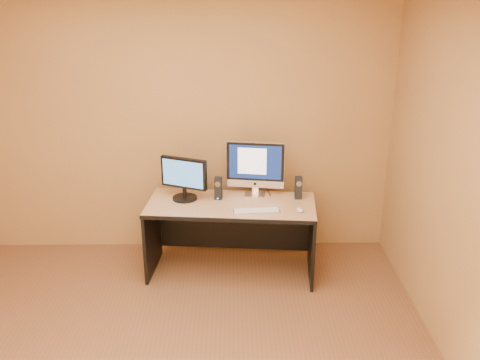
# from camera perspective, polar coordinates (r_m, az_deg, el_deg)

# --- Properties ---
(walls) EXTENTS (4.00, 4.00, 2.60)m
(walls) POSITION_cam_1_polar(r_m,az_deg,el_deg) (3.27, -9.03, -2.76)
(walls) COLOR olive
(walls) RESTS_ON ground
(desk) EXTENTS (1.56, 0.79, 0.70)m
(desk) POSITION_cam_1_polar(r_m,az_deg,el_deg) (4.94, -0.95, -6.24)
(desk) COLOR tan
(desk) RESTS_ON ground
(imac) EXTENTS (0.56, 0.28, 0.52)m
(imac) POSITION_cam_1_polar(r_m,az_deg,el_deg) (4.89, 1.62, 1.21)
(imac) COLOR silver
(imac) RESTS_ON desk
(second_monitor) EXTENTS (0.50, 0.38, 0.39)m
(second_monitor) POSITION_cam_1_polar(r_m,az_deg,el_deg) (4.85, -5.98, 0.13)
(second_monitor) COLOR black
(second_monitor) RESTS_ON desk
(speaker_left) EXTENTS (0.07, 0.08, 0.21)m
(speaker_left) POSITION_cam_1_polar(r_m,az_deg,el_deg) (4.86, -2.32, -0.88)
(speaker_left) COLOR black
(speaker_left) RESTS_ON desk
(speaker_right) EXTENTS (0.06, 0.07, 0.21)m
(speaker_right) POSITION_cam_1_polar(r_m,az_deg,el_deg) (4.90, 6.25, -0.82)
(speaker_right) COLOR black
(speaker_right) RESTS_ON desk
(keyboard) EXTENTS (0.41, 0.14, 0.02)m
(keyboard) POSITION_cam_1_polar(r_m,az_deg,el_deg) (4.63, 1.76, -3.29)
(keyboard) COLOR silver
(keyboard) RESTS_ON desk
(mouse) EXTENTS (0.06, 0.10, 0.03)m
(mouse) POSITION_cam_1_polar(r_m,az_deg,el_deg) (4.66, 6.40, -3.16)
(mouse) COLOR silver
(mouse) RESTS_ON desk
(cable_a) EXTENTS (0.04, 0.21, 0.01)m
(cable_a) POSITION_cam_1_polar(r_m,az_deg,el_deg) (5.05, 3.06, -1.29)
(cable_a) COLOR black
(cable_a) RESTS_ON desk
(cable_b) EXTENTS (0.08, 0.16, 0.01)m
(cable_b) POSITION_cam_1_polar(r_m,az_deg,el_deg) (5.04, 1.79, -1.28)
(cable_b) COLOR black
(cable_b) RESTS_ON desk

